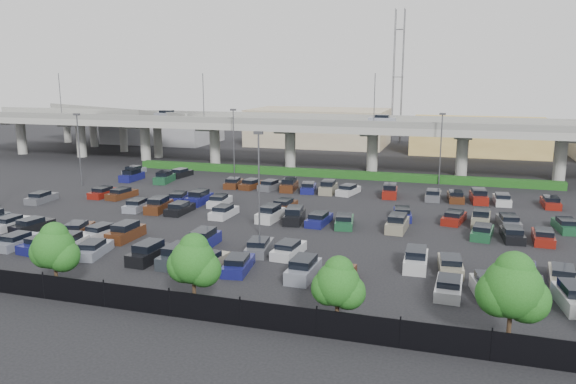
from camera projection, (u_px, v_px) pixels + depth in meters
The scene contains 10 objects.
ground at pixel (284, 215), 63.58m from camera, with size 280.00×280.00×0.00m, color black.
overpass at pixel (341, 128), 92.13m from camera, with size 150.00×13.00×15.80m.
on_ramp at pixel (109, 117), 117.47m from camera, with size 50.93×30.13×8.80m.
hedge at pixel (333, 174), 86.83m from camera, with size 66.00×1.60×1.10m, color #123E12.
fence at pixel (155, 301), 37.23m from camera, with size 70.00×0.10×2.00m.
tree_row at pixel (175, 258), 37.85m from camera, with size 65.07×3.66×5.94m.
parked_cars at pixel (271, 219), 59.45m from camera, with size 62.92×41.64×1.67m.
light_poles at pixel (255, 157), 65.35m from camera, with size 66.90×48.38×10.30m.
distant_buildings at pixel (430, 132), 117.00m from camera, with size 138.00×24.00×9.00m.
comm_tower at pixel (398, 74), 128.36m from camera, with size 2.40×2.40×30.00m.
Camera 1 is at (18.70, -58.76, 15.71)m, focal length 35.00 mm.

